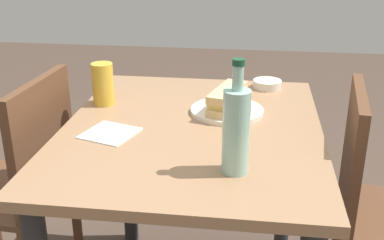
% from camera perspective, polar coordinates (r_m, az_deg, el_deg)
% --- Properties ---
extents(dining_table, '(0.96, 0.78, 0.74)m').
position_cam_1_polar(dining_table, '(1.52, -0.00, -5.28)').
color(dining_table, '#997251').
rests_on(dining_table, ground).
extents(chair_far, '(0.45, 0.45, 0.87)m').
position_cam_1_polar(chair_far, '(1.63, 21.19, -9.55)').
color(chair_far, brown).
rests_on(chair_far, ground).
extents(chair_near, '(0.43, 0.43, 0.87)m').
position_cam_1_polar(chair_near, '(1.75, -19.42, -6.99)').
color(chair_near, brown).
rests_on(chair_near, ground).
extents(plate_near, '(0.24, 0.24, 0.01)m').
position_cam_1_polar(plate_near, '(1.57, 4.14, 1.09)').
color(plate_near, silver).
rests_on(plate_near, dining_table).
extents(baguette_sandwich_near, '(0.22, 0.12, 0.07)m').
position_cam_1_polar(baguette_sandwich_near, '(1.56, 4.18, 2.52)').
color(baguette_sandwich_near, '#DBB77A').
rests_on(baguette_sandwich_near, plate_near).
extents(knife_near, '(0.18, 0.01, 0.01)m').
position_cam_1_polar(knife_near, '(1.56, 6.00, 1.33)').
color(knife_near, silver).
rests_on(knife_near, plate_near).
extents(water_bottle, '(0.07, 0.07, 0.29)m').
position_cam_1_polar(water_bottle, '(1.16, 5.20, -1.07)').
color(water_bottle, '#99C6B7').
rests_on(water_bottle, dining_table).
extents(beer_glass, '(0.07, 0.07, 0.14)m').
position_cam_1_polar(beer_glass, '(1.65, -10.41, 4.18)').
color(beer_glass, gold).
rests_on(beer_glass, dining_table).
extents(olive_bowl, '(0.11, 0.11, 0.03)m').
position_cam_1_polar(olive_bowl, '(1.83, 8.82, 4.19)').
color(olive_bowl, silver).
rests_on(olive_bowl, dining_table).
extents(paper_napkin, '(0.18, 0.18, 0.00)m').
position_cam_1_polar(paper_napkin, '(1.43, -9.61, -1.54)').
color(paper_napkin, white).
rests_on(paper_napkin, dining_table).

